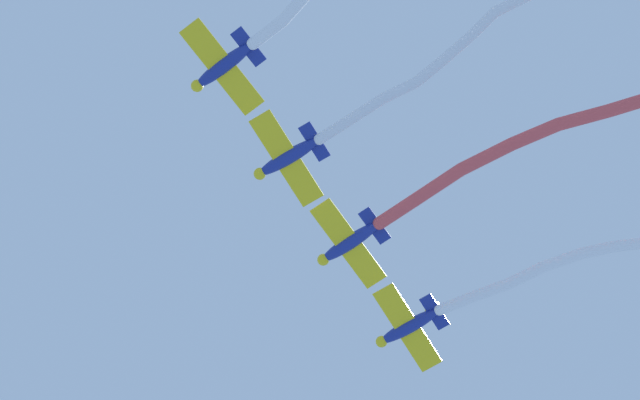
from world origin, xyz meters
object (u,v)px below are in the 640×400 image
object	(u,v)px
airplane_lead	(408,327)
airplane_right_wing	(287,158)
airplane_slot	(223,66)
airplane_left_wing	(349,243)

from	to	relation	value
airplane_lead	airplane_right_wing	xyz separation A→B (m)	(-8.72, 11.98, 0.00)
airplane_lead	airplane_right_wing	size ratio (longest dim) A/B	1.00
airplane_lead	airplane_slot	xyz separation A→B (m)	(-13.07, 17.97, 0.30)
airplane_right_wing	airplane_lead	bearing A→B (deg)	-93.05
airplane_lead	airplane_right_wing	distance (m)	14.82
airplane_left_wing	airplane_slot	world-z (taller)	same
airplane_right_wing	airplane_slot	size ratio (longest dim) A/B	0.96
airplane_right_wing	airplane_slot	bearing A→B (deg)	86.95
airplane_left_wing	airplane_slot	bearing A→B (deg)	90.88
airplane_lead	airplane_right_wing	world-z (taller)	same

